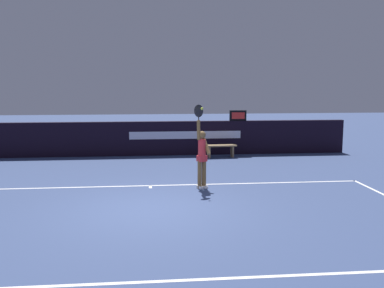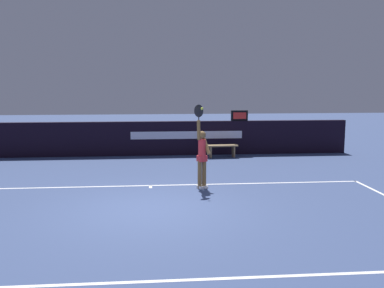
% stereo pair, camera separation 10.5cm
% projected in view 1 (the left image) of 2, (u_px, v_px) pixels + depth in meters
% --- Properties ---
extents(ground_plane, '(60.00, 60.00, 0.00)m').
position_uv_depth(ground_plane, '(151.00, 209.00, 9.83)').
color(ground_plane, '#354570').
extents(court_lines, '(12.08, 6.00, 0.00)m').
position_uv_depth(court_lines, '(151.00, 218.00, 9.17)').
color(court_lines, white).
rests_on(court_lines, ground).
extents(back_wall, '(15.82, 0.25, 1.35)m').
position_uv_depth(back_wall, '(150.00, 138.00, 17.01)').
color(back_wall, black).
rests_on(back_wall, ground).
extents(speed_display, '(0.67, 0.13, 0.42)m').
position_uv_depth(speed_display, '(238.00, 116.00, 17.23)').
color(speed_display, black).
rests_on(speed_display, back_wall).
extents(tennis_player, '(0.48, 0.35, 2.30)m').
position_uv_depth(tennis_player, '(202.00, 154.00, 11.64)').
color(tennis_player, brown).
rests_on(tennis_player, ground).
extents(tennis_ball, '(0.07, 0.07, 0.07)m').
position_uv_depth(tennis_ball, '(202.00, 109.00, 11.29)').
color(tennis_ball, '#CBE339').
extents(courtside_bench_near, '(1.22, 0.43, 0.48)m').
position_uv_depth(courtside_bench_near, '(221.00, 148.00, 16.60)').
color(courtside_bench_near, olive).
rests_on(courtside_bench_near, ground).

